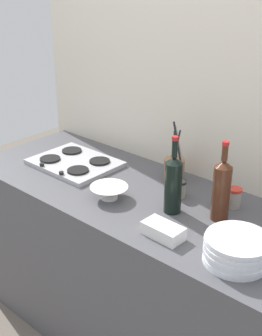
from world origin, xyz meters
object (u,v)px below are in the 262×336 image
object	(u,v)px
plate_stack	(237,250)
wine_bottle_mid_left	(221,189)
butter_dish	(163,231)
utensil_crock	(174,169)
condiment_jar_spare	(234,198)
wine_bottle_leftmost	(173,184)
mixing_bowl	(109,192)
condiment_jar_front	(179,188)
stovetop_hob	(75,163)

from	to	relation	value
plate_stack	wine_bottle_mid_left	xyz separation A→B (m)	(-0.21, 0.23, 0.09)
butter_dish	utensil_crock	distance (m)	0.52
butter_dish	condiment_jar_spare	distance (m)	0.41
butter_dish	condiment_jar_spare	size ratio (longest dim) A/B	1.82
plate_stack	butter_dish	world-z (taller)	plate_stack
wine_bottle_leftmost	mixing_bowl	size ratio (longest dim) A/B	1.98
plate_stack	wine_bottle_leftmost	size ratio (longest dim) A/B	0.70
plate_stack	condiment_jar_front	distance (m)	0.53
plate_stack	mixing_bowl	xyz separation A→B (m)	(-0.69, 0.04, -0.02)
condiment_jar_front	condiment_jar_spare	world-z (taller)	condiment_jar_spare
stovetop_hob	wine_bottle_mid_left	world-z (taller)	wine_bottle_mid_left
mixing_bowl	condiment_jar_spare	size ratio (longest dim) A/B	1.92
wine_bottle_leftmost	mixing_bowl	world-z (taller)	wine_bottle_leftmost
butter_dish	plate_stack	bearing A→B (deg)	8.40
stovetop_hob	mixing_bowl	bearing A→B (deg)	-20.23
wine_bottle_leftmost	butter_dish	bearing A→B (deg)	-63.16
plate_stack	utensil_crock	bearing A→B (deg)	145.57
stovetop_hob	condiment_jar_front	size ratio (longest dim) A/B	5.38
stovetop_hob	wine_bottle_mid_left	size ratio (longest dim) A/B	1.26
mixing_bowl	condiment_jar_spare	xyz separation A→B (m)	(0.48, 0.31, 0.01)
utensil_crock	condiment_jar_spare	world-z (taller)	utensil_crock
stovetop_hob	condiment_jar_front	world-z (taller)	condiment_jar_front
condiment_jar_front	mixing_bowl	bearing A→B (deg)	-135.37
wine_bottle_mid_left	butter_dish	size ratio (longest dim) A/B	2.10
stovetop_hob	utensil_crock	distance (m)	0.56
mixing_bowl	stovetop_hob	bearing A→B (deg)	159.77
plate_stack	condiment_jar_spare	xyz separation A→B (m)	(-0.21, 0.36, -0.01)
mixing_bowl	condiment_jar_front	world-z (taller)	condiment_jar_front
butter_dish	condiment_jar_front	world-z (taller)	condiment_jar_front
wine_bottle_mid_left	condiment_jar_spare	xyz separation A→B (m)	(-0.00, 0.13, -0.09)
utensil_crock	butter_dish	bearing A→B (deg)	-58.19
mixing_bowl	utensil_crock	size ratio (longest dim) A/B	0.55
wine_bottle_mid_left	condiment_jar_front	distance (m)	0.27
stovetop_hob	wine_bottle_leftmost	distance (m)	0.71
plate_stack	wine_bottle_mid_left	distance (m)	0.32
condiment_jar_front	condiment_jar_spare	size ratio (longest dim) A/B	0.90
wine_bottle_mid_left	utensil_crock	world-z (taller)	wine_bottle_mid_left
butter_dish	condiment_jar_front	xyz separation A→B (m)	(-0.15, 0.32, 0.01)
plate_stack	wine_bottle_leftmost	bearing A→B (deg)	160.28
butter_dish	condiment_jar_spare	world-z (taller)	condiment_jar_spare
wine_bottle_mid_left	utensil_crock	xyz separation A→B (m)	(-0.36, 0.17, -0.07)
plate_stack	wine_bottle_leftmost	world-z (taller)	wine_bottle_leftmost
stovetop_hob	wine_bottle_leftmost	bearing A→B (deg)	-4.17
wine_bottle_mid_left	utensil_crock	bearing A→B (deg)	155.37
wine_bottle_mid_left	wine_bottle_leftmost	bearing A→B (deg)	-155.84
condiment_jar_front	stovetop_hob	bearing A→B (deg)	-172.73
wine_bottle_leftmost	utensil_crock	distance (m)	0.32
stovetop_hob	utensil_crock	world-z (taller)	utensil_crock
stovetop_hob	mixing_bowl	world-z (taller)	mixing_bowl
wine_bottle_leftmost	wine_bottle_mid_left	xyz separation A→B (m)	(0.19, 0.08, 0.01)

